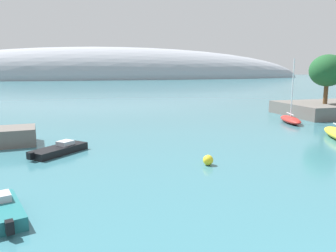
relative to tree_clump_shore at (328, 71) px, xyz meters
The scene contains 7 objects.
shore_outcrop 6.64m from the tree_clump_shore, 34.35° to the left, with size 14.79×11.92×2.04m, color #66605B.
tree_clump_shore is the anchor object (origin of this frame).
distant_ridge 187.74m from the tree_clump_shore, 94.16° to the left, with size 286.11×57.12×42.53m, color #999EA8.
sailboat_red_mid_mooring 12.03m from the tree_clump_shore, 156.07° to the right, with size 3.68×6.69×9.04m.
motorboat_black_foreground 42.79m from the tree_clump_shore, 161.75° to the right, with size 5.26×5.24×1.05m.
motorboat_teal_alongside_breakwater 50.32m from the tree_clump_shore, 148.19° to the right, with size 3.05×5.08×1.11m.
mooring_buoy_yellow 35.44m from the tree_clump_shore, 144.40° to the right, with size 0.84×0.84×0.84m, color yellow.
Camera 1 is at (-9.79, -7.09, 7.84)m, focal length 35.47 mm.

